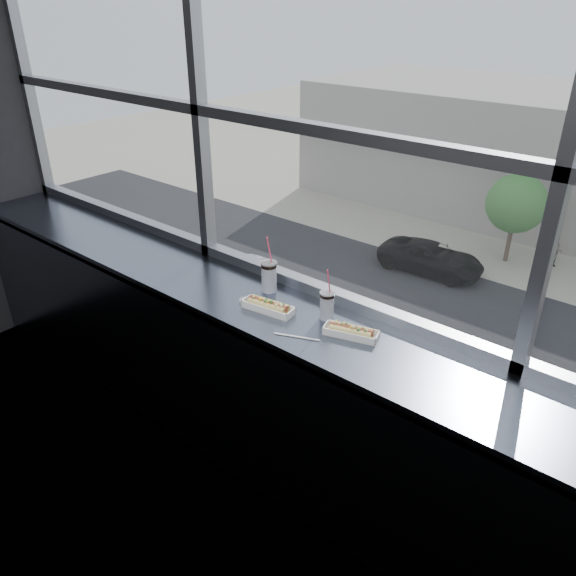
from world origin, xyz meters
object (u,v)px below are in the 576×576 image
Objects in this scene: hotdog_tray_left at (268,306)px; pedestrian_a at (555,248)px; tree_left at (516,204)px; loose_straw at (297,337)px; wrapper at (248,301)px; hotdog_tray_right at (351,331)px; car_near_a at (257,274)px; car_far_a at (432,253)px; car_near_b at (387,324)px; soda_cup_left at (269,275)px; soda_cup_right at (327,304)px.

hotdog_tray_left is 0.14× the size of pedestrian_a.
tree_left is at bearing 96.51° from hotdog_tray_left.
wrapper is at bearing 143.41° from loose_straw.
hotdog_tray_right is at bearing 19.18° from loose_straw.
wrapper is at bearing -139.32° from car_near_a.
tree_left is (8.14, 12.00, 2.28)m from car_near_a.
hotdog_tray_right reaches higher than car_far_a.
hotdog_tray_left reaches higher than pedestrian_a.
loose_straw reaches higher than car_near_b.
hotdog_tray_left is 0.05× the size of car_near_a.
hotdog_tray_right is at bearing -74.60° from tree_left.
car_near_b is at bearing 100.67° from hotdog_tray_right.
loose_straw is 28.70m from car_far_a.
loose_straw is (0.43, -0.28, -0.09)m from soda_cup_left.
hotdog_tray_right reaches higher than wrapper.
soda_cup_right reaches higher than hotdog_tray_left.
loose_straw reaches higher than car_far_a.
tree_left is (-7.78, 28.25, -8.69)m from hotdog_tray_right.
car_near_a is 1.30× the size of tree_left.
car_near_a is at bearing 125.47° from hotdog_tray_left.
hotdog_tray_right is 0.04× the size of car_near_b.
car_far_a is at bearing -134.78° from pedestrian_a.
hotdog_tray_left is at bearing -80.15° from pedestrian_a.
tree_left is (2.70, 4.00, 2.33)m from car_far_a.
soda_cup_left is 0.07× the size of tree_left.
tree_left reaches higher than pedestrian_a.
hotdog_tray_left is 1.04× the size of hotdog_tray_right.
soda_cup_left is (-0.62, 0.10, 0.07)m from hotdog_tray_right.
car_near_a is at bearing 117.51° from hotdog_tray_right.
car_near_b reaches higher than car_near_a.
hotdog_tray_right is 0.13× the size of pedestrian_a.
pedestrian_a is (2.93, 12.96, -0.08)m from car_near_b.
soda_cup_right is at bearing 66.30° from loose_straw.
loose_straw is 0.43m from wrapper.
hotdog_tray_right is 31.70m from pedestrian_a.
hotdog_tray_right is at bearing -17.87° from soda_cup_right.
hotdog_tray_right is 30.56m from tree_left.
soda_cup_right reaches higher than car_far_a.
hotdog_tray_left is 30.51m from tree_left.
hotdog_tray_right is 0.21m from soda_cup_right.
hotdog_tray_left is at bearing -139.05° from car_near_a.
car_near_b is (-8.29, 16.43, -10.91)m from loose_straw.
soda_cup_left is 21.07m from car_near_b.
wrapper is at bearing -161.90° from car_far_a.
soda_cup_right reaches higher than tree_left.
hotdog_tray_right reaches higher than car_near_a.
soda_cup_right is at bearing -138.29° from car_near_a.
car_near_a is (-5.44, -8.00, 0.05)m from car_far_a.
soda_cup_left reaches higher than car_far_a.
wrapper is 28.47m from car_far_a.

